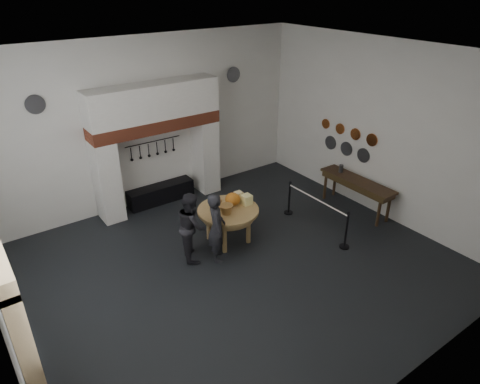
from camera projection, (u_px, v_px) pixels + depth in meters
floor at (237, 265)px, 9.53m from camera, size 9.00×8.00×0.02m
ceiling at (236, 57)px, 7.48m from camera, size 9.00×8.00×0.02m
wall_back at (150, 123)px, 11.40m from camera, size 9.00×0.02×4.50m
wall_front at (411, 277)px, 5.61m from camera, size 9.00×0.02×4.50m
wall_right at (381, 131)px, 10.84m from camera, size 0.02×8.00×4.50m
chimney_pier_left at (107, 181)px, 10.92m from camera, size 0.55×0.70×2.15m
chimney_pier_right at (206, 156)px, 12.45m from camera, size 0.55×0.70×2.15m
hearth_brick_band at (155, 124)px, 11.12m from camera, size 3.50×0.72×0.32m
chimney_hood at (153, 101)px, 10.84m from camera, size 3.50×0.70×0.90m
iron_range at (161, 193)px, 12.11m from camera, size 1.90×0.45×0.50m
utensil_rail at (153, 141)px, 11.57m from camera, size 1.60×0.02×0.02m
door_recess at (15, 343)px, 5.92m from camera, size 0.04×1.10×2.50m
door_jamb_near at (32, 371)px, 5.44m from camera, size 0.22×0.30×2.60m
door_jamb_far at (11, 308)px, 6.45m from camera, size 0.22×0.30×2.60m
work_table at (228, 210)px, 10.05m from camera, size 1.84×1.84×0.07m
pumpkin at (233, 199)px, 10.14m from camera, size 0.36×0.36×0.31m
cheese_block_big at (247, 200)px, 10.20m from camera, size 0.22×0.22×0.24m
cheese_block_small at (239, 196)px, 10.42m from camera, size 0.18×0.18×0.20m
wicker_basket at (226, 209)px, 9.80m from camera, size 0.41×0.41×0.22m
bread_loaf at (216, 202)px, 10.21m from camera, size 0.31×0.18×0.13m
visitor_near at (217, 228)px, 9.41m from camera, size 0.61×0.71×1.64m
visitor_far at (192, 226)px, 9.50m from camera, size 0.84×0.94×1.61m
side_table at (357, 181)px, 11.41m from camera, size 0.55×2.20×0.06m
pewter_jug at (341, 169)px, 11.78m from camera, size 0.12×0.12×0.22m
copper_pan_a at (372, 140)px, 11.10m from camera, size 0.03×0.34×0.34m
copper_pan_b at (355, 134)px, 11.50m from camera, size 0.03×0.32×0.32m
copper_pan_c at (340, 129)px, 11.90m from camera, size 0.03×0.30×0.30m
copper_pan_d at (326, 124)px, 12.29m from camera, size 0.03×0.28×0.28m
pewter_plate_left at (363, 155)px, 11.47m from camera, size 0.03×0.40×0.40m
pewter_plate_mid at (346, 149)px, 11.91m from camera, size 0.03×0.40×0.40m
pewter_plate_right at (330, 143)px, 12.34m from camera, size 0.03×0.40×0.40m
pewter_plate_back_left at (35, 104)px, 9.54m from camera, size 0.44×0.03×0.44m
pewter_plate_back_right at (233, 75)px, 12.34m from camera, size 0.44×0.03×0.44m
barrier_post_near at (346, 231)px, 9.97m from camera, size 0.05×0.05×0.90m
barrier_post_far at (289, 198)px, 11.41m from camera, size 0.05×0.05×0.90m
barrier_rope at (317, 200)px, 10.51m from camera, size 0.04×2.00×0.04m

